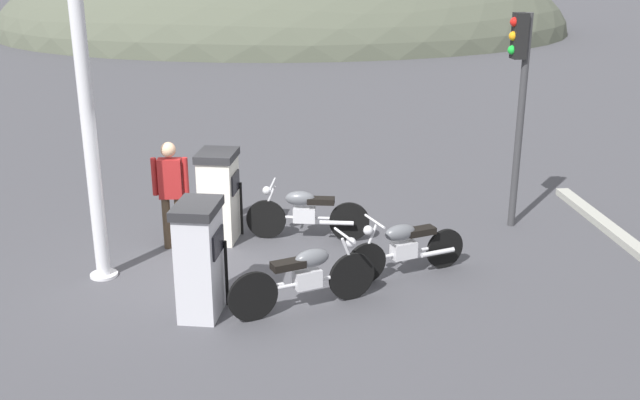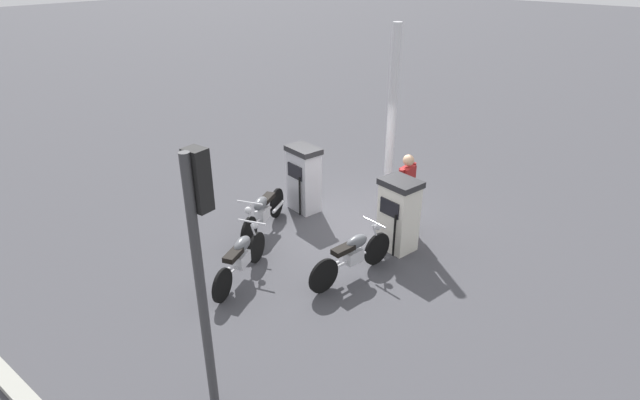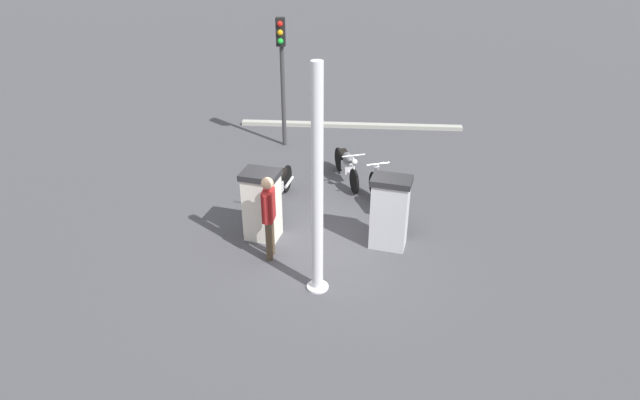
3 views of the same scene
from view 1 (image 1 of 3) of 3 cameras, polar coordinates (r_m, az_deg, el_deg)
The scene contains 10 objects.
ground_plane at distance 11.10m, azimuth -7.87°, elevation -5.55°, with size 120.00×120.00×0.00m, color #424247.
fuel_pump_near at distance 9.62m, azimuth -9.26°, elevation -4.51°, with size 0.66×0.85×1.54m.
fuel_pump_far at distance 12.03m, azimuth -7.80°, elevation 0.33°, with size 0.71×0.82×1.50m.
motorcycle_near_pump at distance 9.74m, azimuth -1.09°, elevation -5.80°, with size 1.95×0.94×0.98m.
motorcycle_far_pump at distance 12.03m, azimuth -1.13°, elevation -0.89°, with size 2.02×0.59×0.97m.
motorcycle_extra at distance 10.78m, azimuth 6.57°, elevation -3.53°, with size 1.81×0.86×0.94m.
attendant_person at distance 11.76m, azimuth -11.44°, elevation 0.93°, with size 0.57×0.24×1.74m.
roadside_traffic_light at distance 12.56m, azimuth 15.12°, elevation 8.64°, with size 0.39×0.26×3.59m.
canopy_support_pole at distance 10.69m, azimuth -17.30°, elevation 4.15°, with size 0.40×0.40×4.15m.
distant_hill_main at distance 44.07m, azimuth -2.76°, elevation 13.02°, with size 32.04×26.14×10.45m.
Camera 1 is at (1.16, -10.04, 4.58)m, focal length 41.45 mm.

